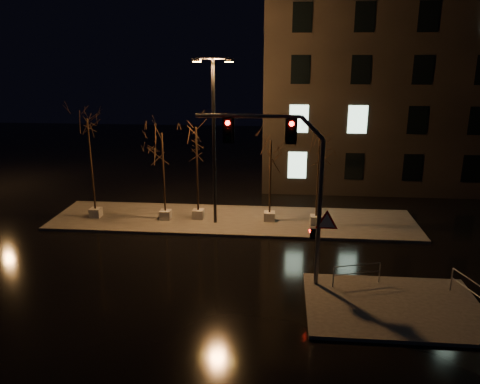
# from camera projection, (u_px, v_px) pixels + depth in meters

# --- Properties ---
(ground) EXTENTS (90.00, 90.00, 0.00)m
(ground) POSITION_uv_depth(u_px,v_px,m) (220.00, 263.00, 22.82)
(ground) COLOR black
(ground) RESTS_ON ground
(median) EXTENTS (22.00, 5.00, 0.15)m
(median) POSITION_uv_depth(u_px,v_px,m) (233.00, 220.00, 28.53)
(median) COLOR #42403A
(median) RESTS_ON ground
(sidewalk_corner) EXTENTS (7.00, 5.00, 0.15)m
(sidewalk_corner) POSITION_uv_depth(u_px,v_px,m) (393.00, 306.00, 18.82)
(sidewalk_corner) COLOR #42403A
(sidewalk_corner) RESTS_ON ground
(building) EXTENTS (25.00, 12.00, 15.00)m
(building) POSITION_uv_depth(u_px,v_px,m) (426.00, 84.00, 36.67)
(building) COLOR black
(building) RESTS_ON ground
(tree_0) EXTENTS (1.80, 1.80, 6.25)m
(tree_0) POSITION_uv_depth(u_px,v_px,m) (89.00, 141.00, 27.53)
(tree_0) COLOR #B3B2A7
(tree_0) RESTS_ON median
(tree_1) EXTENTS (1.80, 1.80, 5.42)m
(tree_1) POSITION_uv_depth(u_px,v_px,m) (163.00, 153.00, 27.34)
(tree_1) COLOR #B3B2A7
(tree_1) RESTS_ON median
(tree_2) EXTENTS (1.80, 1.80, 5.76)m
(tree_2) POSITION_uv_depth(u_px,v_px,m) (197.00, 148.00, 27.38)
(tree_2) COLOR #B3B2A7
(tree_2) RESTS_ON median
(tree_3) EXTENTS (1.80, 1.80, 5.02)m
(tree_3) POSITION_uv_depth(u_px,v_px,m) (271.00, 159.00, 27.13)
(tree_3) COLOR #B3B2A7
(tree_3) RESTS_ON median
(tree_4) EXTENTS (1.80, 1.80, 5.55)m
(tree_4) POSITION_uv_depth(u_px,v_px,m) (319.00, 154.00, 26.39)
(tree_4) COLOR #B3B2A7
(tree_4) RESTS_ON median
(traffic_signal_mast) EXTENTS (6.03, 0.24, 7.36)m
(traffic_signal_mast) POSITION_uv_depth(u_px,v_px,m) (292.00, 176.00, 19.27)
(traffic_signal_mast) COLOR slate
(traffic_signal_mast) RESTS_ON sidewalk_corner
(streetlight_main) EXTENTS (2.36, 0.81, 9.49)m
(streetlight_main) POSITION_uv_depth(u_px,v_px,m) (214.00, 131.00, 26.39)
(streetlight_main) COLOR black
(streetlight_main) RESTS_ON median
(guard_rail_a) EXTENTS (2.12, 0.69, 0.96)m
(guard_rail_a) POSITION_uv_depth(u_px,v_px,m) (357.00, 272.00, 20.25)
(guard_rail_a) COLOR slate
(guard_rail_a) RESTS_ON sidewalk_corner
(guard_rail_b) EXTENTS (0.71, 2.13, 1.06)m
(guard_rail_b) POSITION_uv_depth(u_px,v_px,m) (469.00, 288.00, 18.72)
(guard_rail_b) COLOR slate
(guard_rail_b) RESTS_ON sidewalk_corner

